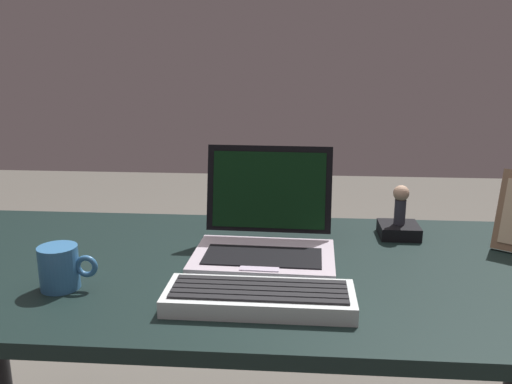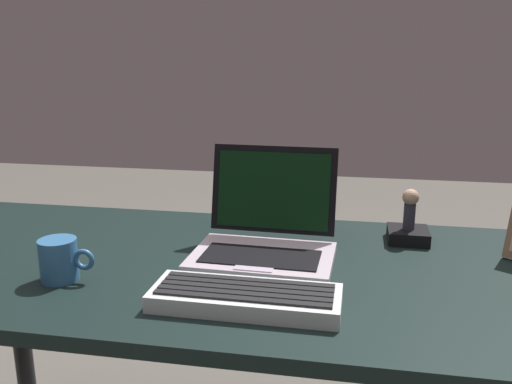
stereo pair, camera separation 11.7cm
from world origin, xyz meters
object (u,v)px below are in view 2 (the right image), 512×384
object	(u,v)px
laptop_front	(266,236)
external_keyboard	(246,297)
figurine_stand	(408,235)
figurine	(410,206)
coffee_mug	(60,260)

from	to	relation	value
laptop_front	external_keyboard	bearing A→B (deg)	-88.87
external_keyboard	figurine_stand	bearing A→B (deg)	52.06
figurine	laptop_front	bearing A→B (deg)	-154.36
laptop_front	coffee_mug	xyz separation A→B (m)	(-0.39, -0.21, -0.00)
coffee_mug	laptop_front	bearing A→B (deg)	28.14
external_keyboard	figurine	size ratio (longest dim) A/B	3.46
figurine_stand	figurine	size ratio (longest dim) A/B	0.97
laptop_front	figurine_stand	world-z (taller)	laptop_front
laptop_front	figurine	world-z (taller)	laptop_front
laptop_front	coffee_mug	world-z (taller)	laptop_front
laptop_front	coffee_mug	distance (m)	0.44
external_keyboard	figurine_stand	distance (m)	0.52
coffee_mug	figurine	bearing A→B (deg)	27.01
external_keyboard	figurine_stand	xyz separation A→B (m)	(0.32, 0.41, -0.00)
figurine_stand	external_keyboard	bearing A→B (deg)	-127.94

